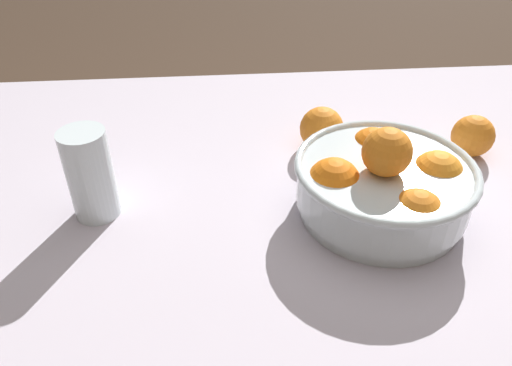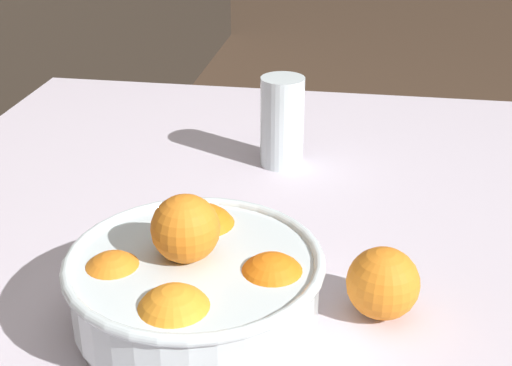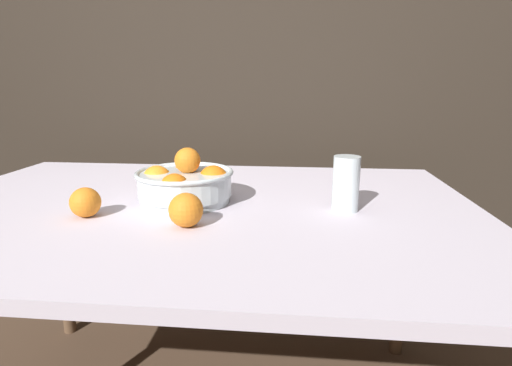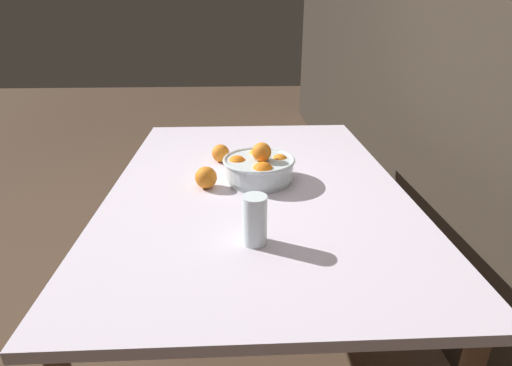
{
  "view_description": "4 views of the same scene",
  "coord_description": "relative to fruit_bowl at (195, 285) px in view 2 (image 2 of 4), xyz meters",
  "views": [
    {
      "loc": [
        0.21,
        0.57,
        1.21
      ],
      "look_at": [
        0.16,
        -0.01,
        0.79
      ],
      "focal_mm": 35.0,
      "sensor_mm": 36.0,
      "label": 1
    },
    {
      "loc": [
        -0.6,
        -0.15,
        1.2
      ],
      "look_at": [
        0.22,
        -0.01,
        0.79
      ],
      "focal_mm": 50.0,
      "sensor_mm": 36.0,
      "label": 2
    },
    {
      "loc": [
        0.27,
        -1.0,
        1.05
      ],
      "look_at": [
        0.17,
        0.02,
        0.79
      ],
      "focal_mm": 28.0,
      "sensor_mm": 36.0,
      "label": 3
    },
    {
      "loc": [
        1.31,
        -0.06,
        1.32
      ],
      "look_at": [
        0.17,
        -0.01,
        0.81
      ],
      "focal_mm": 28.0,
      "sensor_mm": 36.0,
      "label": 4
    }
  ],
  "objects": [
    {
      "name": "dining_table",
      "position": [
        0.02,
        -0.01,
        -0.12
      ],
      "size": [
        1.5,
        1.01,
        0.74
      ],
      "color": "silver",
      "rests_on": "ground_plane"
    },
    {
      "name": "fruit_bowl",
      "position": [
        0.0,
        0.0,
        0.0
      ],
      "size": [
        0.26,
        0.26,
        0.15
      ],
      "color": "silver",
      "rests_on": "dining_table"
    },
    {
      "name": "juice_glass",
      "position": [
        0.42,
        -0.03,
        0.01
      ],
      "size": [
        0.07,
        0.07,
        0.14
      ],
      "color": "#F4A314",
      "rests_on": "dining_table"
    },
    {
      "name": "orange_loose_near_bowl",
      "position": [
        0.05,
        -0.19,
        -0.01
      ],
      "size": [
        0.08,
        0.08,
        0.08
      ],
      "primitive_type": "sphere",
      "color": "orange",
      "rests_on": "dining_table"
    }
  ]
}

